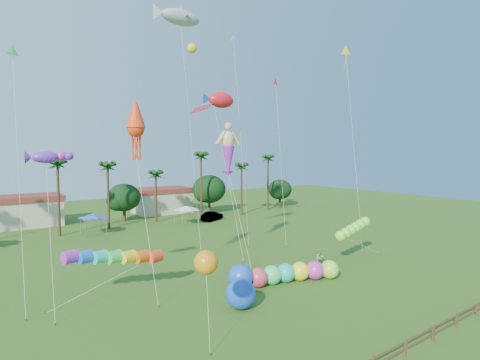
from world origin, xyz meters
TOP-DOWN VIEW (x-y plane):
  - ground at (0.00, 0.00)m, footprint 160.00×160.00m
  - tree_line at (3.57, 44.00)m, footprint 69.46×8.91m
  - buildings_row at (-3.09, 50.00)m, footprint 35.00×7.00m
  - tent_row at (-6.00, 36.33)m, footprint 31.00×4.00m
  - fence at (0.00, -6.00)m, footprint 36.12×0.12m
  - car_b at (13.36, 36.95)m, footprint 4.91×3.53m
  - spectator_b at (8.87, 8.54)m, footprint 0.98×0.86m
  - caterpillar_inflatable at (2.12, 6.87)m, footprint 10.37×4.59m
  - blue_ball at (-3.78, 4.63)m, footprint 2.24×2.24m
  - rainbow_tube at (-9.30, 11.54)m, footprint 9.99×1.79m
  - green_worm at (10.78, 7.52)m, footprint 10.37×1.53m
  - orange_ball_kite at (-8.77, 1.00)m, footprint 1.40×1.40m
  - merman_kite at (2.78, 16.07)m, footprint 2.32×5.42m
  - fish_kite at (4.03, 19.36)m, footprint 4.92×6.50m
  - shark_kite at (0.22, 21.78)m, footprint 6.57×7.74m
  - squid_kite at (-8.68, 12.09)m, footprint 1.68×4.68m
  - lobster_kite at (-15.11, 12.59)m, footprint 3.41×4.26m
  - delta_kite_red at (13.06, 20.33)m, footprint 2.38×4.58m
  - delta_kite_yellow at (16.24, 11.68)m, footprint 1.31×3.56m
  - delta_kite_green at (-16.73, 14.41)m, footprint 1.04×3.35m
  - delta_kite_blue at (8.27, 22.96)m, footprint 1.22×4.62m

SIDE VIEW (x-z plane):
  - ground at x=0.00m, z-range 0.00..0.00m
  - fence at x=0.00m, z-range 0.11..1.11m
  - car_b at x=13.36m, z-range 0.00..1.54m
  - spectator_b at x=8.87m, z-range 0.00..1.68m
  - caterpillar_inflatable at x=2.12m, z-range -0.17..1.97m
  - blue_ball at x=-3.78m, z-range 0.00..2.24m
  - buildings_row at x=-3.09m, z-range 0.00..4.00m
  - tent_row at x=-6.00m, z-range 2.45..3.05m
  - rainbow_tube at x=-9.30m, z-range 1.20..4.62m
  - green_worm at x=10.78m, z-range 1.16..4.81m
  - tree_line at x=3.57m, z-range -1.22..9.78m
  - orange_ball_kite at x=-8.77m, z-range 2.23..8.11m
  - lobster_kite at x=-15.11m, z-range 5.23..16.92m
  - merman_kite at x=2.78m, z-range 4.36..18.49m
  - squid_kite at x=-8.68m, z-range 5.55..21.07m
  - fish_kite at x=4.03m, z-range 8.22..26.69m
  - delta_kite_green at x=-16.73m, z-range 8.54..27.68m
  - delta_kite_red at x=13.06m, z-range 9.61..30.84m
  - delta_kite_yellow at x=16.24m, z-range 10.88..34.68m
  - delta_kite_blue at x=8.27m, z-range 11.96..38.46m
  - shark_kite at x=0.22m, z-range 12.72..40.40m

